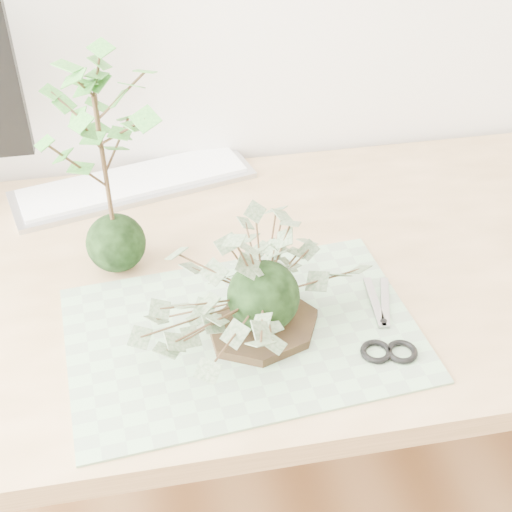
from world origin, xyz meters
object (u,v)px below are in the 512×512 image
ivy_kokedama (264,270)px  desk (198,317)px  maple_kokedama (96,111)px  keyboard (134,183)px

ivy_kokedama → desk: bearing=119.8°
desk → maple_kokedama: maple_kokedama is taller
desk → maple_kokedama: size_ratio=4.04×
maple_kokedama → desk: bearing=-23.0°
desk → ivy_kokedama: (0.08, -0.14, 0.21)m
desk → ivy_kokedama: 0.27m
desk → keyboard: (-0.08, 0.29, 0.10)m
ivy_kokedama → keyboard: 0.47m
maple_kokedama → keyboard: size_ratio=0.84×
maple_kokedama → keyboard: 0.36m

